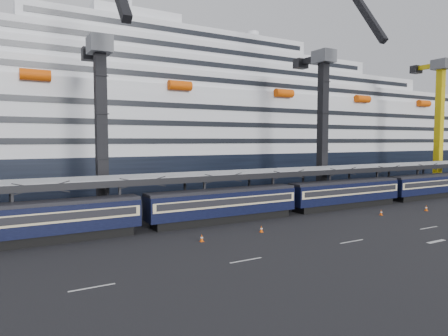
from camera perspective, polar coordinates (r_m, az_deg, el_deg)
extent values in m
plane|color=black|center=(44.61, 15.69, -8.65)|extent=(260.00, 260.00, 0.00)
cube|color=beige|center=(28.61, -18.34, -15.90)|extent=(3.00, 0.15, 0.02)
cube|color=beige|center=(32.96, 3.15, -13.02)|extent=(3.00, 0.15, 0.02)
cube|color=beige|center=(40.52, 17.77, -9.96)|extent=(3.00, 0.15, 0.02)
cube|color=beige|center=(49.85, 27.21, -7.60)|extent=(3.00, 0.15, 0.02)
cube|color=beige|center=(43.63, 28.04, -9.24)|extent=(2.50, 0.40, 0.02)
cube|color=black|center=(41.59, -24.98, -9.16)|extent=(17.48, 2.40, 0.90)
cube|color=black|center=(41.23, -25.06, -6.72)|extent=(19.00, 2.80, 2.70)
cube|color=beige|center=(41.18, -25.07, -6.31)|extent=(18.62, 2.92, 1.05)
cube|color=black|center=(41.17, -25.07, -6.24)|extent=(17.86, 2.98, 0.70)
cube|color=black|center=(40.99, -25.12, -4.66)|extent=(19.00, 2.50, 0.35)
cube|color=black|center=(47.50, 0.03, -7.17)|extent=(17.48, 2.40, 0.90)
cube|color=black|center=(47.18, 0.03, -5.02)|extent=(19.00, 2.80, 2.70)
cube|color=beige|center=(47.13, 0.03, -4.66)|extent=(18.62, 2.92, 1.05)
cube|color=black|center=(47.13, 0.03, -4.60)|extent=(17.86, 2.98, 0.70)
cube|color=black|center=(46.97, 0.03, -3.22)|extent=(19.00, 2.50, 0.35)
cube|color=black|center=(59.85, 16.95, -5.02)|extent=(17.48, 2.40, 0.90)
cube|color=black|center=(59.60, 16.99, -3.31)|extent=(19.00, 2.80, 2.70)
cube|color=beige|center=(59.56, 16.99, -3.02)|extent=(18.62, 2.92, 1.05)
cube|color=black|center=(59.56, 16.99, -2.97)|extent=(17.86, 2.98, 0.70)
cube|color=black|center=(59.43, 17.02, -1.87)|extent=(19.00, 2.50, 0.35)
cube|color=black|center=(75.55, 27.43, -3.45)|extent=(17.48, 2.40, 0.90)
cube|color=black|center=(75.35, 27.48, -2.09)|extent=(19.00, 2.80, 2.70)
cube|color=beige|center=(75.32, 27.49, -1.86)|extent=(18.62, 2.92, 1.05)
cube|color=black|center=(75.32, 27.49, -1.82)|extent=(17.86, 2.98, 0.70)
cube|color=black|center=(75.22, 27.52, -0.95)|extent=(19.00, 2.50, 0.35)
cube|color=#9C9FA4|center=(54.43, 5.25, -0.50)|extent=(130.00, 6.00, 0.25)
cube|color=black|center=(52.04, 7.14, -1.05)|extent=(130.00, 0.25, 0.70)
cube|color=black|center=(56.93, 3.52, -0.59)|extent=(130.00, 0.25, 0.70)
cube|color=black|center=(42.23, -27.93, -5.94)|extent=(0.25, 0.25, 5.40)
cube|color=black|center=(47.76, -28.15, -4.84)|extent=(0.25, 0.25, 5.40)
cube|color=black|center=(43.66, -14.64, -5.29)|extent=(0.25, 0.25, 5.40)
cube|color=black|center=(49.03, -16.36, -4.31)|extent=(0.25, 0.25, 5.40)
cube|color=black|center=(47.22, -2.81, -4.47)|extent=(0.25, 0.25, 5.40)
cube|color=black|center=(52.22, -5.61, -3.67)|extent=(0.25, 0.25, 5.40)
cube|color=black|center=(52.46, 6.99, -3.64)|extent=(0.25, 0.25, 5.40)
cube|color=black|center=(57.01, 3.62, -3.01)|extent=(0.25, 0.25, 5.40)
cube|color=black|center=(58.95, 14.81, -2.90)|extent=(0.25, 0.25, 5.40)
cube|color=black|center=(63.03, 11.24, -2.41)|extent=(0.25, 0.25, 5.40)
cube|color=black|center=(66.32, 20.99, -2.28)|extent=(0.25, 0.25, 5.40)
cube|color=black|center=(69.97, 17.43, -1.89)|extent=(0.25, 0.25, 5.40)
cube|color=black|center=(74.30, 25.88, -1.77)|extent=(0.25, 0.25, 5.40)
cube|color=black|center=(77.58, 22.46, -1.44)|extent=(0.25, 0.25, 5.40)
cube|color=black|center=(85.68, 26.57, -1.08)|extent=(0.25, 0.25, 5.40)
cube|color=black|center=(82.77, -7.57, -0.30)|extent=(200.00, 28.00, 7.00)
cube|color=silver|center=(82.61, -7.63, 6.29)|extent=(190.00, 26.88, 12.00)
cube|color=silver|center=(83.25, -7.68, 11.45)|extent=(160.00, 24.64, 3.00)
cube|color=black|center=(72.06, -3.89, 12.65)|extent=(153.60, 0.12, 0.90)
cube|color=silver|center=(83.70, -7.70, 13.49)|extent=(124.00, 21.84, 3.00)
cube|color=black|center=(73.81, -4.39, 14.80)|extent=(119.04, 0.12, 0.90)
cube|color=silver|center=(84.24, -7.72, 15.50)|extent=(90.00, 19.04, 3.00)
cube|color=black|center=(75.67, -4.87, 16.85)|extent=(86.40, 0.12, 0.90)
cube|color=silver|center=(84.90, -7.74, 17.49)|extent=(56.00, 16.24, 3.00)
cube|color=black|center=(77.62, -5.35, 18.80)|extent=(53.76, 0.12, 0.90)
cube|color=silver|center=(82.94, -13.20, 19.53)|extent=(16.00, 12.00, 2.50)
cylinder|color=silver|center=(94.77, 4.11, 17.94)|extent=(2.80, 2.80, 3.00)
cylinder|color=#E65007|center=(63.28, -25.35, 11.93)|extent=(4.00, 1.60, 1.60)
cylinder|color=#E65007|center=(68.66, -6.32, 11.63)|extent=(4.00, 1.60, 1.60)
cylinder|color=#E65007|center=(79.96, 8.55, 10.53)|extent=(4.00, 1.60, 1.60)
cylinder|color=#E65007|center=(95.08, 19.16, 9.30)|extent=(4.00, 1.60, 1.60)
cylinder|color=#E65007|center=(112.49, 26.62, 8.24)|extent=(4.00, 1.60, 1.60)
cube|color=#4B4D53|center=(51.41, -16.90, -5.86)|extent=(4.50, 4.50, 2.00)
cube|color=black|center=(50.70, -17.13, 5.35)|extent=(1.30, 1.30, 18.00)
cube|color=#4B4D53|center=(51.94, -17.36, 16.44)|extent=(2.60, 3.20, 2.00)
cube|color=black|center=(54.34, -17.96, 15.86)|extent=(0.90, 5.04, 0.90)
cube|color=black|center=(56.72, -18.49, 15.13)|extent=(2.20, 1.60, 1.60)
cube|color=#4B4D53|center=(67.46, 13.76, -3.48)|extent=(4.50, 4.50, 2.00)
cube|color=black|center=(66.94, 13.92, 5.89)|extent=(1.30, 1.30, 20.00)
cube|color=#4B4D53|center=(68.22, 14.08, 15.17)|extent=(2.60, 3.20, 2.00)
cube|color=black|center=(70.24, 12.44, 14.86)|extent=(0.90, 5.60, 0.90)
cube|color=black|center=(72.27, 10.90, 14.41)|extent=(2.20, 1.60, 1.60)
cube|color=#4B4D53|center=(93.72, 28.13, -1.77)|extent=(4.50, 4.50, 2.00)
cube|color=gold|center=(93.38, 28.37, 5.58)|extent=(1.30, 1.30, 22.00)
cube|color=#4B4D53|center=(94.57, 28.62, 12.86)|extent=(2.60, 3.20, 2.00)
cube|color=gold|center=(96.07, 27.16, 12.76)|extent=(0.90, 5.60, 0.90)
cube|color=black|center=(97.59, 25.75, 12.54)|extent=(2.20, 1.60, 1.60)
cube|color=#E65007|center=(38.69, -3.20, -10.42)|extent=(0.37, 0.37, 0.04)
cone|color=#E65007|center=(38.59, -3.20, -9.89)|extent=(0.31, 0.31, 0.70)
cylinder|color=white|center=(38.59, -3.20, -9.89)|extent=(0.26, 0.26, 0.12)
cube|color=#E65007|center=(42.59, 5.35, -9.09)|extent=(0.37, 0.37, 0.04)
cone|color=#E65007|center=(42.51, 5.35, -8.61)|extent=(0.31, 0.31, 0.69)
cylinder|color=white|center=(42.51, 5.35, -8.61)|extent=(0.26, 0.26, 0.12)
cube|color=#E65007|center=(55.55, 21.52, -6.27)|extent=(0.37, 0.37, 0.04)
cone|color=#E65007|center=(55.48, 21.53, -5.89)|extent=(0.31, 0.31, 0.70)
cylinder|color=white|center=(55.48, 21.53, -5.89)|extent=(0.26, 0.26, 0.12)
cube|color=#E65007|center=(61.45, 26.91, -5.45)|extent=(0.41, 0.41, 0.04)
cone|color=#E65007|center=(61.38, 26.92, -5.08)|extent=(0.34, 0.34, 0.77)
cylinder|color=white|center=(61.38, 26.92, -5.08)|extent=(0.29, 0.29, 0.13)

